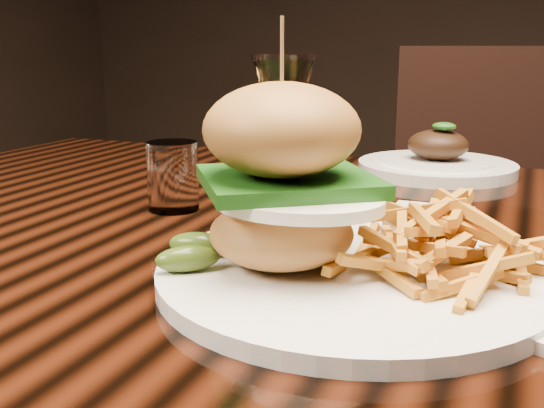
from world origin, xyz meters
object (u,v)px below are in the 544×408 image
at_px(burger_plate, 339,219).
at_px(wine_glass, 284,102).
at_px(chair_far, 488,220).
at_px(dining_table, 380,291).
at_px(far_dish, 437,163).

bearing_deg(burger_plate, wine_glass, 102.91).
distance_m(burger_plate, wine_glass, 0.20).
bearing_deg(burger_plate, chair_far, 62.82).
xyz_separation_m(dining_table, wine_glass, (-0.11, -0.04, 0.22)).
height_order(dining_table, wine_glass, wine_glass).
xyz_separation_m(dining_table, far_dish, (0.01, 0.35, 0.09)).
bearing_deg(wine_glass, chair_far, 79.25).
distance_m(wine_glass, far_dish, 0.42).
relative_size(burger_plate, far_dish, 1.36).
relative_size(far_dish, chair_far, 0.26).
relative_size(burger_plate, chair_far, 0.36).
xyz_separation_m(burger_plate, chair_far, (0.07, 1.07, -0.27)).
bearing_deg(dining_table, chair_far, 85.59).
bearing_deg(far_dish, dining_table, -91.58).
distance_m(dining_table, chair_far, 0.90).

